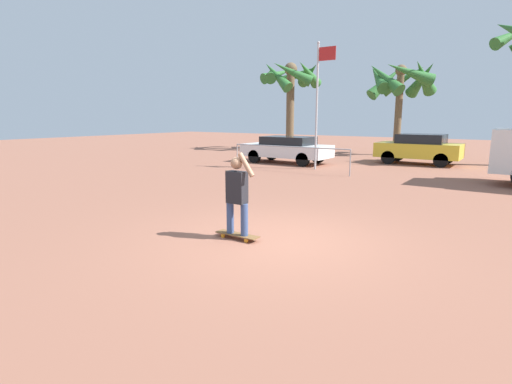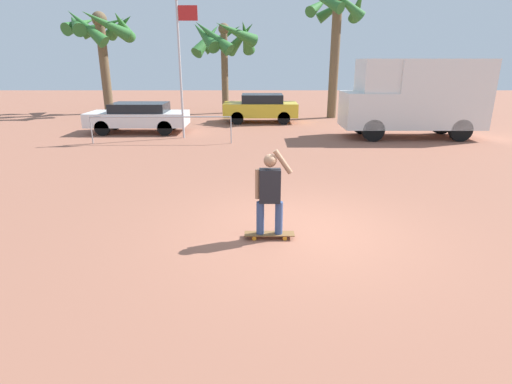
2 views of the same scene
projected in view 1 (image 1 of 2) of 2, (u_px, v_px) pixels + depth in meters
name	position (u px, v px, depth m)	size (l,w,h in m)	color
ground_plane	(275.00, 240.00, 7.61)	(80.00, 80.00, 0.00)	#935B47
skateboard	(237.00, 235.00, 7.68)	(0.92, 0.24, 0.10)	brown
person_skateboarder	(237.00, 191.00, 7.52)	(0.66, 0.23, 1.58)	#384C7A
parked_car_yellow	(419.00, 148.00, 19.68)	(3.89, 1.93, 1.48)	black
parked_car_white	(287.00, 149.00, 20.12)	(4.45, 1.87, 1.34)	black
palm_tree_center_background	(401.00, 80.00, 23.47)	(4.36, 4.36, 5.62)	brown
palm_tree_far_left	(290.00, 78.00, 27.40)	(4.42, 4.45, 6.16)	brown
flagpole	(318.00, 98.00, 17.25)	(0.86, 0.12, 5.46)	#B7B7BC
plaza_railing_segment	(289.00, 150.00, 17.06)	(5.57, 0.05, 1.08)	#99999E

